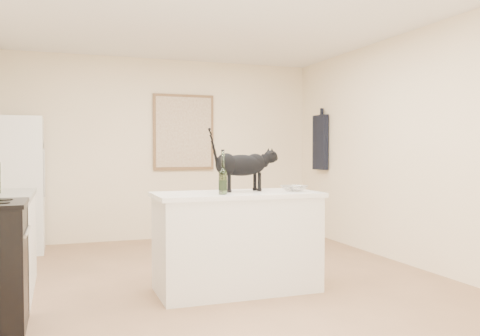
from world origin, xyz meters
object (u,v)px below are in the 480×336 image
fridge (15,185)px  glass_bowl (294,188)px  black_cat (241,168)px  wine_bottle (223,175)px

fridge → glass_bowl: size_ratio=7.51×
black_cat → glass_bowl: (0.47, -0.15, -0.19)m
black_cat → wine_bottle: size_ratio=1.83×
wine_bottle → glass_bowl: 0.74m
fridge → black_cat: bearing=-49.3°
glass_bowl → wine_bottle: bearing=-173.4°
wine_bottle → glass_bowl: wine_bottle is taller
black_cat → glass_bowl: size_ratio=2.75×
fridge → wine_bottle: size_ratio=4.98×
black_cat → wine_bottle: black_cat is taller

